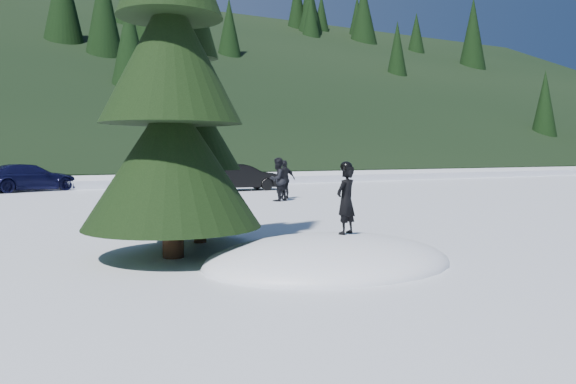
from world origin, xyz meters
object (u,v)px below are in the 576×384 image
spruce_tall (171,73)px  spruce_short (199,143)px  adult_0 (278,179)px  adult_1 (285,179)px  child_skier (346,200)px  car_3 (29,178)px  car_5 (241,177)px  car_4 (178,179)px

spruce_tall → spruce_short: spruce_tall is taller
adult_0 → adult_1: 1.18m
child_skier → adult_0: size_ratio=0.70×
spruce_tall → car_3: (-1.16, 20.40, -2.65)m
adult_1 → car_5: 5.49m
adult_0 → adult_1: size_ratio=1.07×
adult_1 → car_4: adult_1 is taller
spruce_short → adult_1: size_ratio=3.36×
spruce_short → car_3: bearing=96.5°
adult_1 → car_4: size_ratio=0.44×
child_skier → car_5: bearing=-130.3°
car_4 → adult_1: bearing=-174.9°
car_3 → adult_0: bearing=-160.8°
car_3 → car_4: 7.35m
adult_0 → adult_1: bearing=-153.9°
child_skier → adult_0: 12.20m
adult_1 → car_4: (-2.52, 6.44, -0.18)m
spruce_tall → spruce_short: 2.11m
child_skier → car_5: 18.59m
spruce_tall → adult_0: bearing=53.7°
adult_0 → car_3: adult_0 is taller
spruce_short → car_3: size_ratio=1.17×
child_skier → adult_0: (4.47, 11.35, -0.23)m
adult_0 → car_3: 13.57m
adult_1 → car_3: bearing=-47.7°
child_skier → car_3: size_ratio=0.26×
spruce_tall → car_5: spruce_tall is taller
spruce_tall → spruce_short: bearing=54.5°
adult_0 → car_4: adult_0 is taller
spruce_tall → adult_1: bearing=53.2°
spruce_tall → car_4: 17.94m
child_skier → car_4: child_skier is taller
child_skier → car_4: (2.73, 18.67, -0.46)m
spruce_tall → child_skier: spruce_tall is taller
spruce_tall → child_skier: bearing=-34.2°
spruce_short → car_5: spruce_short is taller
spruce_tall → car_4: bearing=72.6°
adult_1 → car_5: bearing=-94.1°
spruce_tall → car_5: bearing=62.7°
adult_0 → car_5: (1.18, 6.36, -0.19)m
spruce_tall → car_4: size_ratio=2.37×
adult_0 → child_skier: bearing=46.0°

